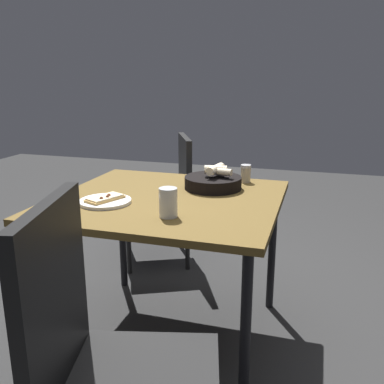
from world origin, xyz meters
The scene contains 8 objects.
ground centered at (0.00, 0.00, 0.00)m, with size 8.00×8.00×0.00m, color #2D2D2D.
dining_table centered at (0.00, 0.00, 0.65)m, with size 0.94×1.00×0.71m.
pizza_plate centered at (0.16, -0.23, 0.72)m, with size 0.23×0.23×0.04m.
bread_basket centered at (-0.21, 0.16, 0.74)m, with size 0.28×0.28×0.12m.
beer_glass centered at (0.25, 0.10, 0.76)m, with size 0.07×0.07×0.12m.
pepper_shaker centered at (-0.39, 0.29, 0.75)m, with size 0.05×0.05×0.09m.
chair_near centered at (-0.85, -0.32, 0.50)m, with size 0.59×0.59×0.85m.
chair_far centered at (0.90, 0.14, 0.54)m, with size 0.54×0.54×0.95m.
Camera 1 is at (1.75, 0.65, 1.25)m, focal length 40.08 mm.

